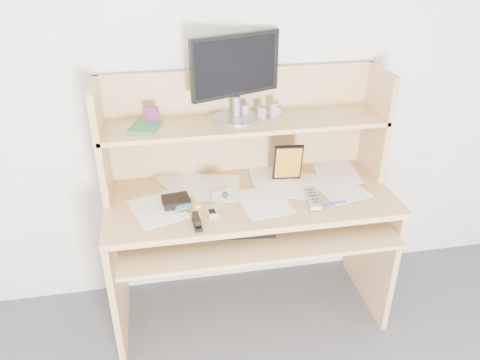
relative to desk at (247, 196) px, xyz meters
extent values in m
cube|color=white|center=(0.00, 0.24, 0.56)|extent=(3.60, 0.04, 2.50)
cube|color=tan|center=(0.00, -0.08, 0.04)|extent=(1.40, 0.60, 0.03)
cube|color=tan|center=(-0.68, -0.08, -0.33)|extent=(0.03, 0.56, 0.72)
cube|color=tan|center=(0.68, -0.08, -0.33)|extent=(0.03, 0.56, 0.72)
cube|color=tan|center=(0.00, 0.20, -0.36)|extent=(1.34, 0.02, 0.41)
cube|color=tan|center=(0.00, -0.20, -0.05)|extent=(1.28, 0.55, 0.02)
cube|color=tan|center=(0.00, 0.21, 0.33)|extent=(1.40, 0.02, 0.55)
cube|color=tan|center=(-0.68, 0.07, 0.33)|extent=(0.03, 0.30, 0.55)
cube|color=tan|center=(0.68, 0.07, 0.33)|extent=(0.03, 0.30, 0.55)
cube|color=tan|center=(0.00, 0.07, 0.38)|extent=(1.38, 0.30, 0.02)
cube|color=white|center=(0.00, -0.08, 0.06)|extent=(1.32, 0.54, 0.01)
cube|color=black|center=(-0.14, -0.22, -0.03)|extent=(0.45, 0.20, 0.02)
cube|color=black|center=(-0.14, -0.22, -0.02)|extent=(0.42, 0.19, 0.01)
cube|color=#A6A5A0|center=(0.28, -0.19, 0.07)|extent=(0.08, 0.20, 0.02)
cube|color=silver|center=(-0.21, -0.22, 0.07)|extent=(0.06, 0.09, 0.02)
cube|color=black|center=(-0.28, -0.30, 0.08)|extent=(0.04, 0.12, 0.04)
cube|color=black|center=(-0.36, -0.11, 0.08)|extent=(0.14, 0.12, 0.03)
cube|color=#FFE443|center=(-0.29, -0.13, 0.06)|extent=(0.09, 0.09, 0.01)
cube|color=#B8B8BB|center=(-0.15, -0.10, 0.09)|extent=(0.10, 0.06, 0.06)
cube|color=black|center=(0.21, 0.02, 0.16)|extent=(0.15, 0.03, 0.21)
cylinder|color=#1A35C9|center=(0.35, -0.24, 0.07)|extent=(0.16, 0.01, 0.01)
cube|color=maroon|center=(-0.44, 0.10, 0.43)|extent=(0.06, 0.03, 0.09)
cube|color=#33815A|center=(-0.48, 0.06, 0.39)|extent=(0.17, 0.20, 0.02)
cylinder|color=black|center=(0.09, 0.08, 0.42)|extent=(0.05, 0.05, 0.06)
cylinder|color=white|center=(0.01, 0.12, 0.42)|extent=(0.05, 0.05, 0.07)
cylinder|color=black|center=(0.17, 0.10, 0.41)|extent=(0.05, 0.05, 0.05)
cylinder|color=silver|center=(0.15, 0.09, 0.42)|extent=(0.05, 0.05, 0.08)
cylinder|color=#AAAAAF|center=(-0.03, 0.10, 0.39)|extent=(0.23, 0.23, 0.01)
cylinder|color=#AAAAAF|center=(-0.03, 0.11, 0.45)|extent=(0.04, 0.04, 0.10)
cube|color=black|center=(-0.03, 0.13, 0.64)|extent=(0.44, 0.19, 0.29)
cube|color=black|center=(-0.03, 0.11, 0.64)|extent=(0.40, 0.16, 0.25)
camera|label=1|loc=(-0.41, -2.02, 1.22)|focal=35.00mm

